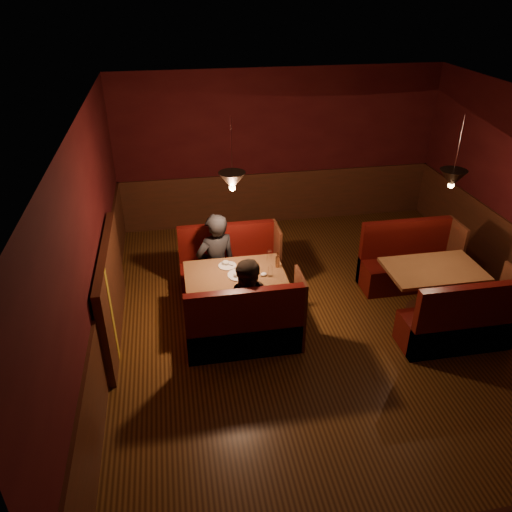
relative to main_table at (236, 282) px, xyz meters
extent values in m
cube|color=#3A1F0B|center=(1.26, -0.48, -0.57)|extent=(6.00, 7.00, 0.01)
cube|color=black|center=(1.26, -0.48, 2.34)|extent=(6.00, 7.00, 0.01)
cube|color=black|center=(1.26, 3.02, 0.89)|extent=(6.00, 0.01, 2.90)
cube|color=black|center=(1.26, -3.99, 0.89)|extent=(6.00, 0.01, 2.90)
cube|color=black|center=(-1.74, -0.48, 0.89)|extent=(0.01, 7.00, 2.90)
cube|color=#3B2113|center=(1.26, 3.00, -0.06)|extent=(6.00, 0.04, 1.00)
cube|color=#3B2113|center=(-1.72, -0.48, -0.06)|extent=(0.04, 7.00, 1.00)
cube|color=#3B2113|center=(-1.66, -0.08, 0.09)|extent=(0.10, 2.20, 1.30)
cube|color=gold|center=(-1.61, -0.63, 0.09)|extent=(0.01, 0.12, 1.30)
cylinder|color=#333333|center=(-0.01, 0.00, 1.89)|extent=(0.01, 0.01, 0.80)
cone|color=black|center=(-0.01, 0.00, 1.49)|extent=(0.34, 0.34, 0.22)
sphere|color=#FFBF72|center=(-0.01, 0.00, 1.40)|extent=(0.08, 0.08, 0.08)
cylinder|color=#333333|center=(2.71, -0.40, 1.89)|extent=(0.01, 0.01, 0.80)
cone|color=black|center=(2.71, -0.40, 1.49)|extent=(0.34, 0.34, 0.22)
sphere|color=#FFBF72|center=(2.71, -0.40, 1.40)|extent=(0.08, 0.08, 0.08)
cube|color=#512C1B|center=(-0.01, 0.00, 0.14)|extent=(1.36, 0.83, 0.05)
cylinder|color=#3B2113|center=(-0.01, 0.00, -0.22)|extent=(0.14, 0.14, 0.68)
cylinder|color=#3B2113|center=(-0.01, 0.00, -0.54)|extent=(0.54, 0.54, 0.04)
cylinder|color=silver|center=(0.01, -0.11, 0.18)|extent=(0.27, 0.27, 0.02)
cube|color=black|center=(0.07, -0.11, 0.20)|extent=(0.09, 0.08, 0.03)
ellipsoid|color=silver|center=(-0.02, -0.15, 0.21)|extent=(0.07, 0.07, 0.05)
cube|color=tan|center=(0.12, -0.17, 0.20)|extent=(0.08, 0.07, 0.03)
cylinder|color=silver|center=(0.06, -0.18, 0.19)|extent=(0.06, 0.12, 0.01)
cylinder|color=silver|center=(-0.09, 0.17, 0.17)|extent=(0.25, 0.25, 0.01)
ellipsoid|color=beige|center=(-0.11, 0.21, 0.21)|extent=(0.10, 0.10, 0.05)
cube|color=silver|center=(-0.09, 0.19, 0.18)|extent=(0.17, 0.12, 0.00)
cylinder|color=white|center=(0.30, 0.02, 0.21)|extent=(0.05, 0.05, 0.08)
cylinder|color=white|center=(0.52, 0.24, 0.24)|extent=(0.07, 0.07, 0.15)
cylinder|color=white|center=(0.45, -0.19, 0.24)|extent=(0.07, 0.07, 0.15)
cylinder|color=#47230F|center=(0.60, 0.03, 0.24)|extent=(0.06, 0.06, 0.16)
cylinder|color=#47230F|center=(0.60, 0.03, 0.36)|extent=(0.03, 0.03, 0.07)
ellipsoid|color=white|center=(0.36, -0.17, 0.19)|extent=(0.10, 0.09, 0.04)
cube|color=#570B08|center=(-0.01, 0.70, -0.34)|extent=(1.46, 0.53, 0.44)
cube|color=#570B08|center=(-0.01, 0.91, -0.05)|extent=(1.46, 0.12, 1.02)
cube|color=#3B2113|center=(0.73, 0.70, -0.05)|extent=(0.04, 0.53, 1.02)
cube|color=#570B08|center=(-0.01, -0.71, -0.34)|extent=(1.46, 0.53, 0.44)
cube|color=#570B08|center=(-0.01, -0.91, -0.05)|extent=(1.46, 0.12, 1.02)
cube|color=#3B2113|center=(0.73, -0.71, -0.05)|extent=(0.04, 0.53, 1.02)
cube|color=#512C1B|center=(2.71, -0.40, 0.15)|extent=(1.31, 0.84, 0.05)
cylinder|color=#3B2113|center=(2.71, -0.40, -0.22)|extent=(0.14, 0.14, 0.69)
cylinder|color=#3B2113|center=(2.71, -0.40, -0.54)|extent=(0.55, 0.55, 0.04)
cube|color=#570B08|center=(2.71, 0.31, -0.34)|extent=(1.41, 0.54, 0.44)
cube|color=#570B08|center=(2.71, 0.52, -0.04)|extent=(1.41, 0.12, 1.04)
cube|color=#3B2113|center=(3.44, 0.31, -0.04)|extent=(0.04, 0.54, 1.04)
cube|color=#570B08|center=(2.71, -1.12, -0.34)|extent=(1.41, 0.54, 0.44)
cube|color=#570B08|center=(2.71, -1.33, -0.04)|extent=(1.41, 0.12, 1.04)
cube|color=#3B2113|center=(3.44, -1.12, -0.04)|extent=(0.04, 0.54, 1.04)
imported|color=black|center=(-0.21, 0.56, 0.29)|extent=(0.72, 0.58, 1.71)
imported|color=black|center=(0.11, -0.64, 0.23)|extent=(0.85, 0.71, 1.58)
camera|label=1|loc=(-0.75, -5.79, 3.72)|focal=35.00mm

